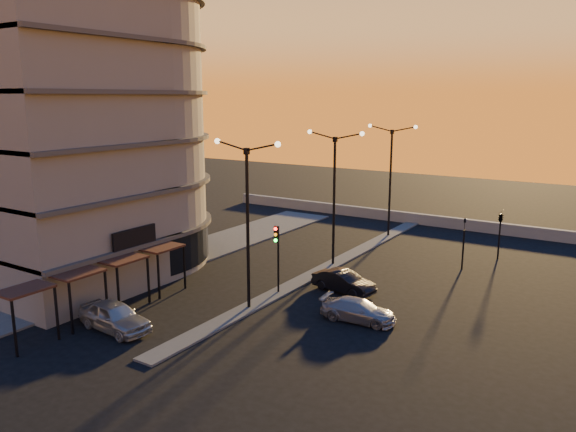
{
  "coord_description": "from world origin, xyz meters",
  "views": [
    {
      "loc": [
        18.03,
        -23.96,
        11.73
      ],
      "look_at": [
        -0.47,
        4.81,
        4.45
      ],
      "focal_mm": 35.0,
      "sensor_mm": 36.0,
      "label": 1
    }
  ],
  "objects_px": {
    "traffic_light_main": "(277,248)",
    "car_sedan": "(343,282)",
    "streetlamp_mid": "(334,187)",
    "car_hatchback": "(115,316)",
    "car_wagon": "(358,310)"
  },
  "relations": [
    {
      "from": "car_sedan",
      "to": "car_wagon",
      "type": "height_order",
      "value": "car_sedan"
    },
    {
      "from": "traffic_light_main",
      "to": "car_sedan",
      "type": "bearing_deg",
      "value": 38.27
    },
    {
      "from": "car_hatchback",
      "to": "streetlamp_mid",
      "type": "bearing_deg",
      "value": -9.38
    },
    {
      "from": "traffic_light_main",
      "to": "car_hatchback",
      "type": "relative_size",
      "value": 0.97
    },
    {
      "from": "streetlamp_mid",
      "to": "car_hatchback",
      "type": "height_order",
      "value": "streetlamp_mid"
    },
    {
      "from": "car_hatchback",
      "to": "car_sedan",
      "type": "height_order",
      "value": "car_hatchback"
    },
    {
      "from": "streetlamp_mid",
      "to": "car_hatchback",
      "type": "distance_m",
      "value": 17.27
    },
    {
      "from": "traffic_light_main",
      "to": "car_wagon",
      "type": "relative_size",
      "value": 1.05
    },
    {
      "from": "streetlamp_mid",
      "to": "car_hatchback",
      "type": "xyz_separation_m",
      "value": [
        -4.02,
        -16.08,
        -4.84
      ]
    },
    {
      "from": "car_hatchback",
      "to": "car_sedan",
      "type": "bearing_deg",
      "value": -27.52
    },
    {
      "from": "streetlamp_mid",
      "to": "traffic_light_main",
      "type": "height_order",
      "value": "streetlamp_mid"
    },
    {
      "from": "streetlamp_mid",
      "to": "car_wagon",
      "type": "distance_m",
      "value": 11.32
    },
    {
      "from": "streetlamp_mid",
      "to": "car_wagon",
      "type": "xyz_separation_m",
      "value": [
        5.95,
        -8.23,
        -5.0
      ]
    },
    {
      "from": "traffic_light_main",
      "to": "car_hatchback",
      "type": "height_order",
      "value": "traffic_light_main"
    },
    {
      "from": "traffic_light_main",
      "to": "car_hatchback",
      "type": "xyz_separation_m",
      "value": [
        -4.02,
        -8.95,
        -2.14
      ]
    }
  ]
}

